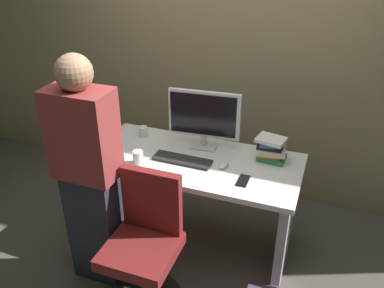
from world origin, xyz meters
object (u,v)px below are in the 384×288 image
Objects in this scene: person_at_desk at (89,176)px; book_stack at (271,149)px; office_chair at (145,249)px; cup_by_monitor at (143,132)px; monitor at (204,117)px; cell_phone at (243,181)px; keyboard at (182,160)px; mouse at (223,165)px; desk at (194,185)px; cup_near_keyboard at (138,157)px.

person_at_desk reaches higher than book_stack.
office_chair reaches higher than cup_by_monitor.
monitor is 0.54m from book_stack.
keyboard is at bearing 168.09° from cell_phone.
mouse reaches higher than cell_phone.
keyboard is (-0.08, -0.25, -0.25)m from monitor.
monitor is at bearing 83.26° from office_chair.
cup_near_keyboard is at bearing -151.35° from desk.
mouse is 0.43× the size of book_stack.
mouse is at bearing 15.67° from cup_near_keyboard.
book_stack reaches higher than cup_by_monitor.
cup_by_monitor reaches higher than cell_phone.
cup_by_monitor reaches higher than keyboard.
office_chair is at bearing -11.44° from person_at_desk.
keyboard is 5.04× the size of cup_by_monitor.
cup_near_keyboard is at bearing -68.45° from cup_by_monitor.
monitor is 0.57m from cup_near_keyboard.
office_chair is 2.19× the size of keyboard.
person_at_desk is (-0.51, -0.58, 0.32)m from desk.
cell_phone is at bearing -36.13° from mouse.
office_chair reaches higher than keyboard.
book_stack reaches higher than desk.
person_at_desk reaches higher than keyboard.
person_at_desk is 3.03× the size of monitor.
monitor is (0.52, 0.77, 0.17)m from person_at_desk.
person_at_desk is 16.39× the size of mouse.
person_at_desk reaches higher than cell_phone.
monitor is 2.34× the size of book_stack.
book_stack is (1.03, 0.76, -0.00)m from person_at_desk.
cup_by_monitor is (-0.41, 0.85, 0.37)m from office_chair.
cell_phone is (0.40, -0.35, -0.25)m from monitor.
cup_near_keyboard is (-0.36, -0.19, 0.28)m from desk.
monitor is at bearing 56.07° from person_at_desk.
book_stack reaches higher than cup_near_keyboard.
cup_by_monitor is at bearing 163.10° from mouse.
mouse is 0.61m from cup_near_keyboard.
desk is at bearing -91.49° from monitor.
office_chair is 9.40× the size of mouse.
keyboard reaches higher than cell_phone.
office_chair is at bearing -96.74° from monitor.
mouse is at bearing 36.35° from person_at_desk.
desk is 6.67× the size of book_stack.
mouse is at bearing 6.02° from keyboard.
office_chair reaches higher than desk.
monitor is 0.36m from keyboard.
monitor reaches higher than desk.
desk is 0.94× the size of person_at_desk.
cup_by_monitor reaches higher than desk.
book_stack is (0.61, 0.85, 0.41)m from office_chair.
office_chair is 0.78m from cell_phone.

